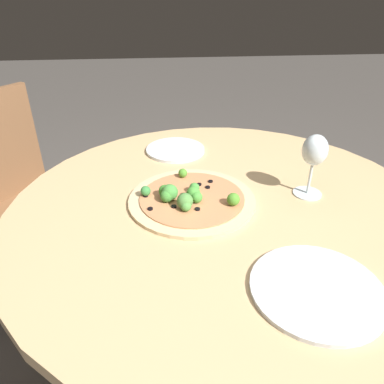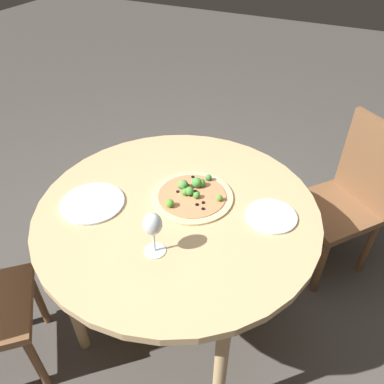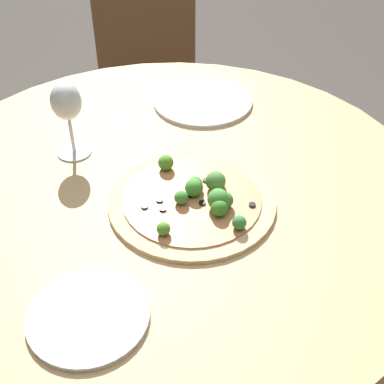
{
  "view_description": "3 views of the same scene",
  "coord_description": "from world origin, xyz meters",
  "views": [
    {
      "loc": [
        0.84,
        -0.16,
        1.33
      ],
      "look_at": [
        -0.03,
        -0.08,
        0.81
      ],
      "focal_mm": 35.0,
      "sensor_mm": 36.0,
      "label": 1
    },
    {
      "loc": [
        -0.55,
        1.0,
        1.79
      ],
      "look_at": [
        -0.03,
        -0.08,
        0.81
      ],
      "focal_mm": 35.0,
      "sensor_mm": 36.0,
      "label": 2
    },
    {
      "loc": [
        -0.71,
        -0.57,
        1.5
      ],
      "look_at": [
        -0.03,
        -0.08,
        0.81
      ],
      "focal_mm": 50.0,
      "sensor_mm": 36.0,
      "label": 3
    }
  ],
  "objects": [
    {
      "name": "dining_table",
      "position": [
        0.0,
        0.0,
        0.71
      ],
      "size": [
        1.16,
        1.16,
        0.78
      ],
      "color": "tan",
      "rests_on": "ground_plane"
    },
    {
      "name": "pizza",
      "position": [
        -0.02,
        -0.09,
        0.79
      ],
      "size": [
        0.35,
        0.35,
        0.06
      ],
      "color": "#DBBC89",
      "rests_on": "dining_table"
    },
    {
      "name": "plate_near",
      "position": [
        -0.36,
        -0.11,
        0.78
      ],
      "size": [
        0.2,
        0.2,
        0.01
      ],
      "color": "silver",
      "rests_on": "dining_table"
    },
    {
      "name": "ground_plane",
      "position": [
        0.0,
        0.0,
        0.0
      ],
      "size": [
        12.0,
        12.0,
        0.0
      ],
      "primitive_type": "plane",
      "color": "#4C4742"
    },
    {
      "name": "chair_2",
      "position": [
        0.69,
        0.63,
        0.48
      ],
      "size": [
        0.57,
        0.57,
        0.91
      ],
      "rotation": [
        0.0,
        0.0,
        -0.83
      ],
      "color": "brown",
      "rests_on": "ground_plane"
    },
    {
      "name": "wine_glass",
      "position": [
        -0.04,
        0.24,
        0.91
      ],
      "size": [
        0.08,
        0.08,
        0.18
      ],
      "color": "silver",
      "rests_on": "dining_table"
    },
    {
      "name": "plate_far",
      "position": [
        0.33,
        0.13,
        0.78
      ],
      "size": [
        0.26,
        0.26,
        0.01
      ],
      "color": "silver",
      "rests_on": "dining_table"
    }
  ]
}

